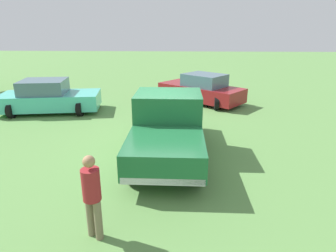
# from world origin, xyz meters

# --- Properties ---
(ground_plane) EXTENTS (80.00, 80.00, 0.00)m
(ground_plane) POSITION_xyz_m (0.00, 0.00, 0.00)
(ground_plane) COLOR #5B8C47
(pickup_truck) EXTENTS (5.07, 1.92, 1.83)m
(pickup_truck) POSITION_xyz_m (0.36, 0.33, 0.95)
(pickup_truck) COLOR black
(pickup_truck) RESTS_ON ground_plane
(sedan_near) EXTENTS (4.07, 4.45, 1.46)m
(sedan_near) POSITION_xyz_m (-6.03, 1.72, 0.66)
(sedan_near) COLOR black
(sedan_near) RESTS_ON ground_plane
(sedan_far) EXTENTS (2.64, 4.52, 1.46)m
(sedan_far) POSITION_xyz_m (-3.92, -5.23, 0.66)
(sedan_far) COLOR black
(sedan_far) RESTS_ON ground_plane
(person_bystander) EXTENTS (0.44, 0.44, 1.62)m
(person_bystander) POSITION_xyz_m (4.17, -0.82, 0.91)
(person_bystander) COLOR #7A6B51
(person_bystander) RESTS_ON ground_plane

